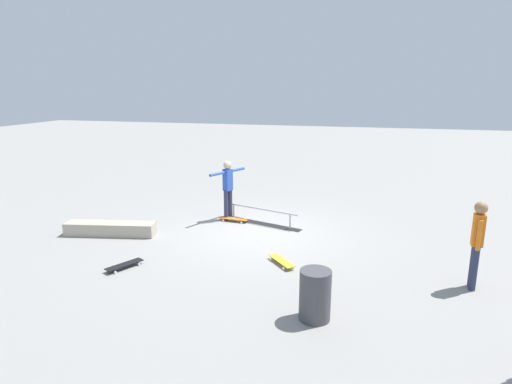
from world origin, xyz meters
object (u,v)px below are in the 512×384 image
object	(u,v)px
loose_skateboard_yellow	(282,261)
trash_bin	(315,295)
skate_ledge	(110,229)
loose_skateboard_black	(124,265)
grind_rail	(261,217)
skater_main	(228,186)
bystander_orange_shirt	(477,240)
skateboard_main	(234,219)

from	to	relation	value
loose_skateboard_yellow	trash_bin	xyz separation A→B (m)	(-0.95, 2.01, 0.34)
skate_ledge	loose_skateboard_black	world-z (taller)	skate_ledge
grind_rail	skater_main	size ratio (longest dim) A/B	1.42
trash_bin	skater_main	bearing A→B (deg)	-57.15
grind_rail	loose_skateboard_yellow	bearing A→B (deg)	130.66
skate_ledge	trash_bin	xyz separation A→B (m)	(-5.48, 2.70, 0.26)
skate_ledge	skater_main	xyz separation A→B (m)	(-2.44, -2.01, 0.80)
grind_rail	bystander_orange_shirt	xyz separation A→B (m)	(-4.73, 2.73, 0.75)
skate_ledge	bystander_orange_shirt	distance (m)	8.22
skate_ledge	skateboard_main	size ratio (longest dim) A/B	2.76
grind_rail	bystander_orange_shirt	world-z (taller)	bystander_orange_shirt
loose_skateboard_black	trash_bin	bearing A→B (deg)	103.71
skateboard_main	loose_skateboard_yellow	world-z (taller)	same
trash_bin	grind_rail	bearing A→B (deg)	-65.69
skateboard_main	bystander_orange_shirt	size ratio (longest dim) A/B	0.49
bystander_orange_shirt	loose_skateboard_yellow	world-z (taller)	bystander_orange_shirt
loose_skateboard_black	bystander_orange_shirt	bearing A→B (deg)	124.62
skater_main	bystander_orange_shirt	distance (m)	6.38
skater_main	trash_bin	xyz separation A→B (m)	(-3.04, 4.71, -0.55)
bystander_orange_shirt	grind_rail	bearing A→B (deg)	-115.46
skateboard_main	loose_skateboard_yellow	bearing A→B (deg)	-49.15
skater_main	loose_skateboard_black	world-z (taller)	skater_main
loose_skateboard_yellow	trash_bin	bearing A→B (deg)	-16.63
skater_main	trash_bin	bearing A→B (deg)	-121.93
skateboard_main	loose_skateboard_black	size ratio (longest dim) A/B	1.01
grind_rail	loose_skateboard_black	world-z (taller)	grind_rail
skate_ledge	loose_skateboard_yellow	world-z (taller)	skate_ledge
grind_rail	skateboard_main	xyz separation A→B (m)	(0.76, 0.02, -0.12)
skater_main	loose_skateboard_yellow	size ratio (longest dim) A/B	2.27
skateboard_main	trash_bin	xyz separation A→B (m)	(-2.83, 4.55, 0.34)
skate_ledge	trash_bin	size ratio (longest dim) A/B	2.69
loose_skateboard_yellow	trash_bin	size ratio (longest dim) A/B	0.87
skater_main	bystander_orange_shirt	xyz separation A→B (m)	(-5.70, 2.87, -0.02)
skateboard_main	bystander_orange_shirt	world-z (taller)	bystander_orange_shirt
skateboard_main	loose_skateboard_black	distance (m)	3.77
trash_bin	bystander_orange_shirt	bearing A→B (deg)	-145.41
skate_ledge	bystander_orange_shirt	xyz separation A→B (m)	(-8.14, 0.86, 0.78)
skater_main	skateboard_main	size ratio (longest dim) A/B	2.04
skateboard_main	loose_skateboard_black	world-z (taller)	same
loose_skateboard_black	trash_bin	size ratio (longest dim) A/B	0.96
grind_rail	loose_skateboard_yellow	xyz separation A→B (m)	(-1.11, 2.56, -0.12)
skate_ledge	loose_skateboard_yellow	size ratio (longest dim) A/B	3.08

